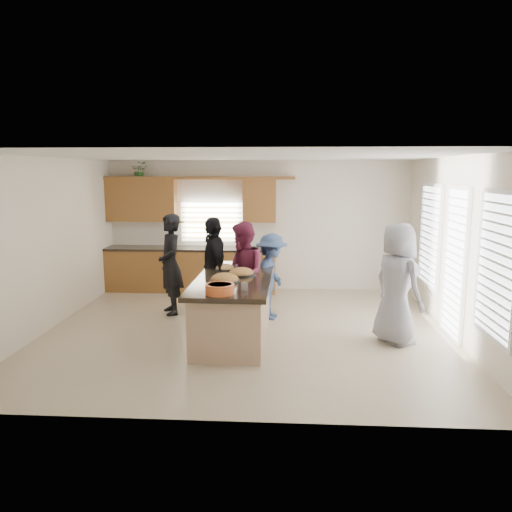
# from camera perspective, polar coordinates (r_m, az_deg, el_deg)

# --- Properties ---
(floor) EXTENTS (6.50, 6.50, 0.00)m
(floor) POSITION_cam_1_polar(r_m,az_deg,el_deg) (8.25, -1.05, -8.51)
(floor) COLOR #BBAA8B
(floor) RESTS_ON ground
(room_shell) EXTENTS (6.52, 6.02, 2.81)m
(room_shell) POSITION_cam_1_polar(r_m,az_deg,el_deg) (7.86, -1.10, 4.76)
(room_shell) COLOR silver
(room_shell) RESTS_ON ground
(back_cabinetry) EXTENTS (4.08, 0.66, 2.46)m
(back_cabinetry) POSITION_cam_1_polar(r_m,az_deg,el_deg) (10.88, -7.64, 0.81)
(back_cabinetry) COLOR brown
(back_cabinetry) RESTS_ON ground
(right_wall_glazing) EXTENTS (0.06, 4.00, 2.25)m
(right_wall_glazing) POSITION_cam_1_polar(r_m,az_deg,el_deg) (8.19, 21.90, 0.32)
(right_wall_glazing) COLOR white
(right_wall_glazing) RESTS_ON ground
(island) EXTENTS (1.19, 2.72, 0.95)m
(island) POSITION_cam_1_polar(r_m,az_deg,el_deg) (7.89, -2.48, -5.93)
(island) COLOR tan
(island) RESTS_ON ground
(platter_front) EXTENTS (0.47, 0.47, 0.19)m
(platter_front) POSITION_cam_1_polar(r_m,az_deg,el_deg) (7.46, -3.60, -2.69)
(platter_front) COLOR black
(platter_front) RESTS_ON island
(platter_mid) EXTENTS (0.44, 0.44, 0.18)m
(platter_mid) POSITION_cam_1_polar(r_m,az_deg,el_deg) (7.91, -1.69, -1.98)
(platter_mid) COLOR black
(platter_mid) RESTS_ON island
(platter_back) EXTENTS (0.33, 0.33, 0.14)m
(platter_back) POSITION_cam_1_polar(r_m,az_deg,el_deg) (8.34, -3.55, -1.38)
(platter_back) COLOR black
(platter_back) RESTS_ON island
(salad_bowl) EXTENTS (0.39, 0.39, 0.14)m
(salad_bowl) POSITION_cam_1_polar(r_m,az_deg,el_deg) (6.69, -4.15, -3.73)
(salad_bowl) COLOR #CD5825
(salad_bowl) RESTS_ON island
(clear_cup) EXTENTS (0.09, 0.09, 0.11)m
(clear_cup) POSITION_cam_1_polar(r_m,az_deg,el_deg) (6.90, -1.33, -3.48)
(clear_cup) COLOR white
(clear_cup) RESTS_ON island
(plate_stack) EXTENTS (0.21, 0.21, 0.06)m
(plate_stack) POSITION_cam_1_polar(r_m,az_deg,el_deg) (8.53, -1.81, -1.11)
(plate_stack) COLOR #A889C8
(plate_stack) RESTS_ON island
(flower_vase) EXTENTS (0.14, 0.14, 0.41)m
(flower_vase) POSITION_cam_1_polar(r_m,az_deg,el_deg) (8.95, -1.18, 0.62)
(flower_vase) COLOR silver
(flower_vase) RESTS_ON island
(potted_plant) EXTENTS (0.37, 0.33, 0.37)m
(potted_plant) POSITION_cam_1_polar(r_m,az_deg,el_deg) (11.08, -13.12, 9.48)
(potted_plant) COLOR #326E2C
(potted_plant) RESTS_ON back_cabinetry
(woman_left_back) EXTENTS (0.68, 0.79, 1.82)m
(woman_left_back) POSITION_cam_1_polar(r_m,az_deg,el_deg) (9.14, -9.74, -0.95)
(woman_left_back) COLOR black
(woman_left_back) RESTS_ON ground
(woman_left_mid) EXTENTS (0.88, 1.00, 1.76)m
(woman_left_mid) POSITION_cam_1_polar(r_m,az_deg,el_deg) (8.30, -1.52, -2.12)
(woman_left_mid) COLOR maroon
(woman_left_mid) RESTS_ON ground
(woman_left_front) EXTENTS (0.78, 1.15, 1.81)m
(woman_left_front) POSITION_cam_1_polar(r_m,az_deg,el_deg) (8.69, -4.85, -1.44)
(woman_left_front) COLOR black
(woman_left_front) RESTS_ON ground
(woman_right_back) EXTENTS (0.76, 1.07, 1.51)m
(woman_right_back) POSITION_cam_1_polar(r_m,az_deg,el_deg) (8.73, 1.77, -2.35)
(woman_right_back) COLOR #354C75
(woman_right_back) RESTS_ON ground
(woman_right_front) EXTENTS (0.95, 1.06, 1.83)m
(woman_right_front) POSITION_cam_1_polar(r_m,az_deg,el_deg) (7.74, 15.84, -3.08)
(woman_right_front) COLOR gray
(woman_right_front) RESTS_ON ground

